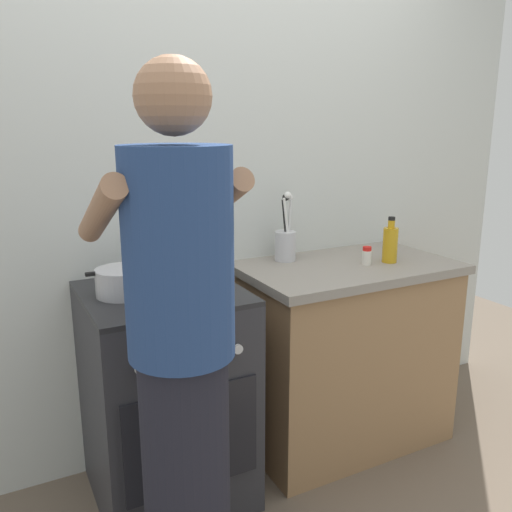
{
  "coord_description": "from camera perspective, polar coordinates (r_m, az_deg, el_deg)",
  "views": [
    {
      "loc": [
        -0.94,
        -1.78,
        1.53
      ],
      "look_at": [
        0.05,
        0.12,
        1.0
      ],
      "focal_mm": 37.42,
      "sensor_mm": 36.0,
      "label": 1
    }
  ],
  "objects": [
    {
      "name": "pot",
      "position": [
        2.08,
        -13.94,
        -2.67
      ],
      "size": [
        0.28,
        0.21,
        0.1
      ],
      "color": "#B2B2B7",
      "rests_on": "stove_range"
    },
    {
      "name": "person",
      "position": [
        1.57,
        -7.9,
        -11.58
      ],
      "size": [
        0.41,
        0.5,
        1.7
      ],
      "color": "black",
      "rests_on": "ground"
    },
    {
      "name": "ground",
      "position": [
        2.53,
        0.27,
        -23.34
      ],
      "size": [
        6.0,
        6.0,
        0.0
      ],
      "primitive_type": "plane",
      "color": "#6B5B4C"
    },
    {
      "name": "spice_bottle",
      "position": [
        2.5,
        11.76,
        0.0
      ],
      "size": [
        0.04,
        0.04,
        0.08
      ],
      "color": "silver",
      "rests_on": "countertop"
    },
    {
      "name": "utensil_crock",
      "position": [
        2.52,
        3.18,
        1.53
      ],
      "size": [
        0.1,
        0.1,
        0.33
      ],
      "color": "silver",
      "rests_on": "countertop"
    },
    {
      "name": "mixing_bowl",
      "position": [
        2.17,
        -6.78,
        -1.94
      ],
      "size": [
        0.3,
        0.3,
        0.08
      ],
      "color": "#B7B7BC",
      "rests_on": "stove_range"
    },
    {
      "name": "countertop",
      "position": [
        2.67,
        9.43,
        -10.15
      ],
      "size": [
        1.0,
        0.6,
        0.9
      ],
      "color": "#99724C",
      "rests_on": "ground"
    },
    {
      "name": "oil_bottle",
      "position": [
        2.56,
        14.15,
        1.28
      ],
      "size": [
        0.07,
        0.07,
        0.22
      ],
      "color": "gold",
      "rests_on": "countertop"
    },
    {
      "name": "stove_range",
      "position": [
        2.29,
        -9.56,
        -14.5
      ],
      "size": [
        0.6,
        0.62,
        0.9
      ],
      "color": "#2D2D33",
      "rests_on": "ground"
    },
    {
      "name": "back_wall",
      "position": [
        2.56,
        -0.95,
        7.64
      ],
      "size": [
        3.2,
        0.1,
        2.5
      ],
      "color": "silver",
      "rests_on": "ground"
    }
  ]
}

